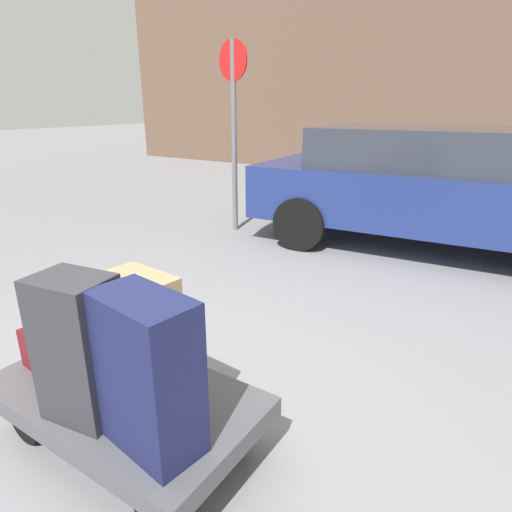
# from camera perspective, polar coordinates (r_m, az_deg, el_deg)

# --- Properties ---
(ground_plane) EXTENTS (60.00, 60.00, 0.00)m
(ground_plane) POSITION_cam_1_polar(r_m,az_deg,el_deg) (2.55, -16.24, -22.71)
(ground_plane) COLOR gray
(luggage_cart) EXTENTS (1.37, 0.76, 0.34)m
(luggage_cart) POSITION_cam_1_polar(r_m,az_deg,el_deg) (2.38, -16.87, -17.83)
(luggage_cart) COLOR #4C4C51
(luggage_cart) RESTS_ON ground_plane
(suitcase_maroon_front_right) EXTENTS (0.54, 0.52, 0.21)m
(suitcase_maroon_front_right) POSITION_cam_1_polar(r_m,az_deg,el_deg) (2.56, -21.56, -10.84)
(suitcase_maroon_front_right) COLOR maroon
(suitcase_maroon_front_right) RESTS_ON luggage_cart
(suitcase_tan_front_left) EXTENTS (0.37, 0.27, 0.61)m
(suitcase_tan_front_left) POSITION_cam_1_polar(r_m,az_deg,el_deg) (2.14, -14.91, -10.21)
(suitcase_tan_front_left) COLOR #9E7F56
(suitcase_tan_front_left) RESTS_ON luggage_cart
(suitcase_navy_center) EXTENTS (0.46, 0.30, 0.66)m
(suitcase_navy_center) POSITION_cam_1_polar(r_m,az_deg,el_deg) (1.82, -14.02, -14.73)
(suitcase_navy_center) COLOR #191E47
(suitcase_navy_center) RESTS_ON luggage_cart
(suitcase_charcoal_rear_left) EXTENTS (0.36, 0.29, 0.66)m
(suitcase_charcoal_rear_left) POSITION_cam_1_polar(r_m,az_deg,el_deg) (2.07, -22.20, -11.16)
(suitcase_charcoal_rear_left) COLOR #2D2D33
(suitcase_charcoal_rear_left) RESTS_ON luggage_cart
(duffel_bag_tan_topmost_pile) EXTENTS (0.48, 0.42, 0.22)m
(duffel_bag_tan_topmost_pile) POSITION_cam_1_polar(r_m,az_deg,el_deg) (2.46, -22.17, -6.45)
(duffel_bag_tan_topmost_pile) COLOR #9E7F56
(duffel_bag_tan_topmost_pile) RESTS_ON suitcase_maroon_front_right
(parked_car) EXTENTS (4.43, 2.20, 1.42)m
(parked_car) POSITION_cam_1_polar(r_m,az_deg,el_deg) (5.66, 22.43, 8.56)
(parked_car) COLOR navy
(parked_car) RESTS_ON ground_plane
(no_parking_sign) EXTENTS (0.49, 0.12, 2.44)m
(no_parking_sign) POSITION_cam_1_polar(r_m,az_deg,el_deg) (5.93, -2.94, 17.67)
(no_parking_sign) COLOR slate
(no_parking_sign) RESTS_ON ground_plane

